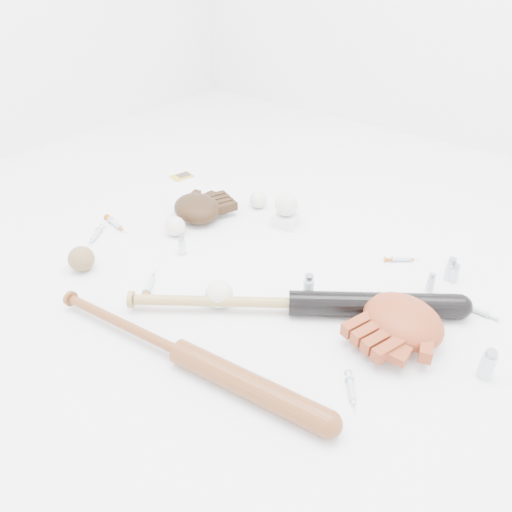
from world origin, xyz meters
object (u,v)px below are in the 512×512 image
Objects in this scene: glove_dark at (197,208)px; bat_dark at (293,303)px; pedestal at (286,220)px; bat_wood at (181,352)px.

bat_dark is at bearing 1.48° from glove_dark.
bat_wood is at bearing -75.91° from pedestal.
glove_dark reaches higher than pedestal.
bat_wood is at bearing -145.42° from bat_dark.
bat_dark is 1.14× the size of bat_wood.
bat_wood is 3.63× the size of glove_dark.
bat_wood is 0.74m from pedestal.
glove_dark is (-0.59, 0.23, 0.01)m from bat_dark.
bat_dark is 12.29× the size of pedestal.
bat_dark is 0.35m from bat_wood.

